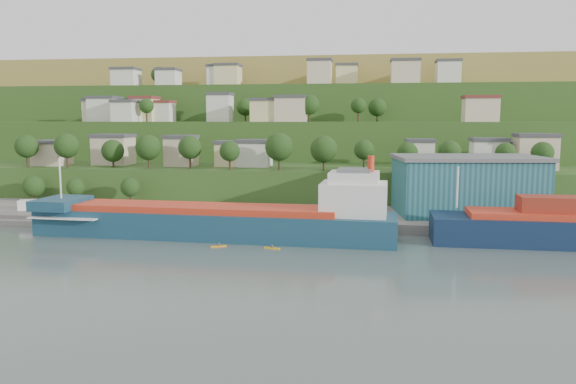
% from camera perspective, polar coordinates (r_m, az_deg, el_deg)
% --- Properties ---
extents(ground, '(500.00, 500.00, 0.00)m').
position_cam_1_polar(ground, '(101.14, -5.65, -5.59)').
color(ground, '#41504D').
rests_on(ground, ground).
extents(quay, '(220.00, 26.00, 4.00)m').
position_cam_1_polar(quay, '(125.92, 6.25, -3.03)').
color(quay, slate).
rests_on(quay, ground).
extents(pebble_beach, '(40.00, 18.00, 2.40)m').
position_cam_1_polar(pebble_beach, '(143.18, -25.43, -2.45)').
color(pebble_beach, slate).
rests_on(pebble_beach, ground).
extents(hillside, '(360.00, 211.13, 96.00)m').
position_cam_1_polar(hillside, '(266.49, 2.78, 2.48)').
color(hillside, '#284719').
rests_on(hillside, ground).
extents(cargo_ship_near, '(70.78, 14.54, 18.07)m').
position_cam_1_polar(cargo_ship_near, '(109.05, -6.48, -3.11)').
color(cargo_ship_near, '#13394A').
rests_on(cargo_ship_near, ground).
extents(warehouse, '(33.04, 22.56, 12.80)m').
position_cam_1_polar(warehouse, '(129.13, 17.71, 0.70)').
color(warehouse, '#1C4854').
rests_on(warehouse, quay).
extents(caravan, '(7.16, 4.65, 3.10)m').
position_cam_1_polar(caravan, '(142.04, -24.36, -1.34)').
color(caravan, white).
rests_on(caravan, pebble_beach).
extents(dinghy, '(4.07, 2.58, 0.76)m').
position_cam_1_polar(dinghy, '(138.97, -23.09, -1.94)').
color(dinghy, silver).
rests_on(dinghy, pebble_beach).
extents(kayak_orange, '(2.84, 1.60, 0.72)m').
position_cam_1_polar(kayak_orange, '(101.64, -7.06, -5.43)').
color(kayak_orange, orange).
rests_on(kayak_orange, ground).
extents(kayak_yellow, '(2.98, 1.26, 0.74)m').
position_cam_1_polar(kayak_yellow, '(99.45, -1.64, -5.65)').
color(kayak_yellow, yellow).
rests_on(kayak_yellow, ground).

